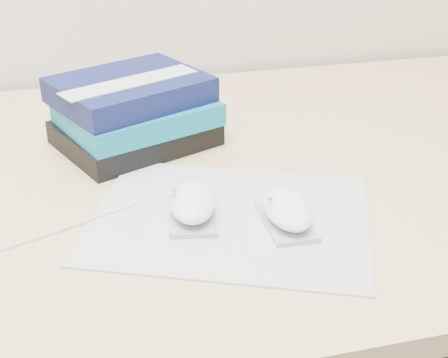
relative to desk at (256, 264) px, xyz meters
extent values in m
cube|color=tan|center=(0.00, -0.06, 0.22)|extent=(1.60, 0.80, 0.03)
cube|color=tan|center=(0.00, 0.32, -0.15)|extent=(1.52, 0.03, 0.35)
cube|color=#9C9DA4|center=(-0.10, -0.21, 0.24)|extent=(0.41, 0.37, 0.00)
cube|color=#A0A0A2|center=(-0.15, -0.20, 0.24)|extent=(0.07, 0.11, 0.01)
ellipsoid|color=white|center=(-0.15, -0.20, 0.26)|extent=(0.07, 0.11, 0.03)
ellipsoid|color=gray|center=(-0.17, -0.20, 0.28)|extent=(0.01, 0.01, 0.01)
cube|color=#A6A7A9|center=(-0.04, -0.24, 0.24)|extent=(0.06, 0.10, 0.01)
ellipsoid|color=white|center=(-0.04, -0.24, 0.26)|extent=(0.06, 0.10, 0.03)
ellipsoid|color=#939496|center=(-0.06, -0.24, 0.28)|extent=(0.01, 0.01, 0.01)
cylinder|color=white|center=(-0.31, -0.19, 0.24)|extent=(0.19, 0.08, 0.00)
cube|color=black|center=(-0.19, 0.04, 0.25)|extent=(0.27, 0.24, 0.04)
cube|color=#0D7393|center=(-0.18, 0.04, 0.29)|extent=(0.26, 0.23, 0.03)
cube|color=#0F1748|center=(-0.19, 0.04, 0.32)|extent=(0.26, 0.24, 0.04)
cube|color=silver|center=(-0.19, 0.02, 0.34)|extent=(0.21, 0.13, 0.00)
cube|color=black|center=(-0.19, 0.09, 0.27)|extent=(0.13, 0.11, 0.07)
cylinder|color=black|center=(-0.19, 0.09, 0.30)|extent=(0.13, 0.11, 0.08)
camera|label=1|loc=(-0.27, -0.85, 0.64)|focal=50.00mm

